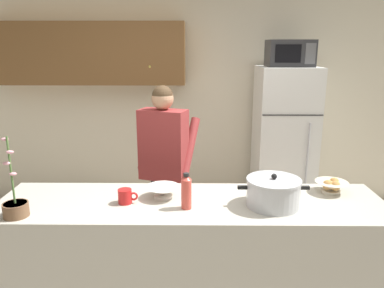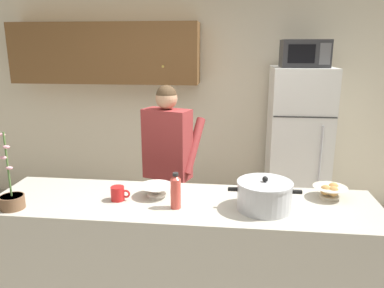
{
  "view_description": "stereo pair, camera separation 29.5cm",
  "coord_description": "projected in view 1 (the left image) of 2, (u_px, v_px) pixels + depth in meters",
  "views": [
    {
      "loc": [
        0.03,
        -2.3,
        1.92
      ],
      "look_at": [
        0.0,
        0.55,
        1.17
      ],
      "focal_mm": 35.11,
      "sensor_mm": 36.0,
      "label": 1
    },
    {
      "loc": [
        0.32,
        -2.29,
        1.92
      ],
      "look_at": [
        0.0,
        0.55,
        1.17
      ],
      "focal_mm": 35.11,
      "sensor_mm": 36.0,
      "label": 2
    }
  ],
  "objects": [
    {
      "name": "cooking_pot",
      "position": [
        273.0,
        192.0,
        2.4
      ],
      "size": [
        0.46,
        0.35,
        0.22
      ],
      "color": "silver",
      "rests_on": "kitchen_island"
    },
    {
      "name": "person_near_pot",
      "position": [
        164.0,
        155.0,
        3.29
      ],
      "size": [
        0.58,
        0.53,
        1.6
      ],
      "color": "black",
      "rests_on": "ground"
    },
    {
      "name": "bread_bowl",
      "position": [
        332.0,
        186.0,
        2.62
      ],
      "size": [
        0.23,
        0.23,
        0.1
      ],
      "color": "beige",
      "rests_on": "kitchen_island"
    },
    {
      "name": "coffee_mug",
      "position": [
        125.0,
        196.0,
        2.45
      ],
      "size": [
        0.13,
        0.09,
        0.1
      ],
      "color": "red",
      "rests_on": "kitchen_island"
    },
    {
      "name": "empty_bowl",
      "position": [
        163.0,
        191.0,
        2.54
      ],
      "size": [
        0.23,
        0.23,
        0.08
      ],
      "color": "white",
      "rests_on": "kitchen_island"
    },
    {
      "name": "microwave",
      "position": [
        290.0,
        53.0,
        4.01
      ],
      "size": [
        0.48,
        0.37,
        0.28
      ],
      "color": "#2D2D30",
      "rests_on": "refrigerator"
    },
    {
      "name": "potted_orchid",
      "position": [
        15.0,
        206.0,
        2.25
      ],
      "size": [
        0.15,
        0.15,
        0.5
      ],
      "color": "brown",
      "rests_on": "kitchen_island"
    },
    {
      "name": "back_wall_unit",
      "position": [
        172.0,
        89.0,
        4.54
      ],
      "size": [
        6.0,
        0.48,
        2.6
      ],
      "color": "beige",
      "rests_on": "ground"
    },
    {
      "name": "bottle_near_edge",
      "position": [
        186.0,
        191.0,
        2.35
      ],
      "size": [
        0.07,
        0.07,
        0.23
      ],
      "color": "#D84C3F",
      "rests_on": "kitchen_island"
    },
    {
      "name": "refrigerator",
      "position": [
        284.0,
        142.0,
        4.28
      ],
      "size": [
        0.64,
        0.68,
        1.7
      ],
      "color": "white",
      "rests_on": "ground"
    },
    {
      "name": "kitchen_island",
      "position": [
        191.0,
        263.0,
        2.6
      ],
      "size": [
        2.57,
        0.68,
        0.92
      ],
      "primitive_type": "cube",
      "color": "#BCB7A8",
      "rests_on": "ground"
    }
  ]
}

